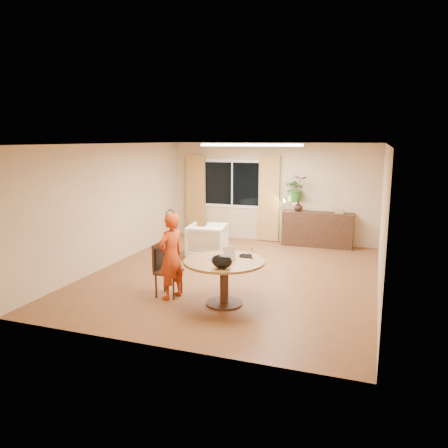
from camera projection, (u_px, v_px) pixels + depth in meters
name	position (u px, v px, depth m)	size (l,w,h in m)	color
floor	(233.00, 275.00, 8.78)	(6.50, 6.50, 0.00)	brown
ceiling	(234.00, 144.00, 8.28)	(6.50, 6.50, 0.00)	white
wall_back	(272.00, 193.00, 11.54)	(5.50, 5.50, 0.00)	tan
wall_left	(113.00, 205.00, 9.42)	(6.50, 6.50, 0.00)	tan
wall_right	(383.00, 220.00, 7.63)	(6.50, 6.50, 0.00)	tan
window	(232.00, 184.00, 11.84)	(1.70, 0.03, 1.30)	white
curtain_left	(196.00, 195.00, 12.18)	(0.55, 0.08, 2.25)	olive
curtain_right	(269.00, 199.00, 11.49)	(0.55, 0.08, 2.25)	olive
ceiling_panel	(251.00, 145.00, 9.40)	(2.20, 0.35, 0.05)	white
dining_table	(224.00, 270.00, 7.12)	(1.32, 1.32, 0.75)	brown
dining_chair	(169.00, 270.00, 7.54)	(0.45, 0.41, 0.93)	black
child	(171.00, 256.00, 7.39)	(0.35, 0.54, 1.48)	#B90E18
laptop	(221.00, 252.00, 7.11)	(0.39, 0.26, 0.26)	#B7B7BC
tumbler	(232.00, 253.00, 7.35)	(0.08, 0.08, 0.11)	white
wine_glass	(252.00, 253.00, 7.17)	(0.07, 0.07, 0.19)	white
pot_lid	(246.00, 255.00, 7.32)	(0.23, 0.23, 0.04)	white
handbag	(222.00, 261.00, 6.63)	(0.33, 0.19, 0.22)	black
armchair	(207.00, 241.00, 10.04)	(0.83, 0.85, 0.78)	beige
throw	(214.00, 225.00, 9.81)	(0.45, 0.55, 0.03)	beige
sideboard	(317.00, 229.00, 11.07)	(1.76, 0.43, 0.88)	black
vase	(298.00, 206.00, 11.13)	(0.24, 0.24, 0.25)	black
bouquet	(296.00, 189.00, 11.06)	(0.59, 0.51, 0.66)	#225C22
book_stack	(339.00, 212.00, 10.81)	(0.22, 0.16, 0.09)	olive
desk_lamp	(284.00, 204.00, 11.19)	(0.14, 0.14, 0.34)	black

